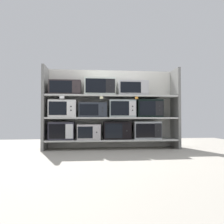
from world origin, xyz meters
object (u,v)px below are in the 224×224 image
Objects in this scene: microwave_2 at (117,130)px; microwave_4 at (63,109)px; microwave_1 at (89,132)px; microwave_10 at (132,89)px; microwave_9 at (100,87)px; microwave_7 at (149,109)px; microwave_3 at (146,130)px; microwave_5 at (93,110)px; microwave_8 at (66,88)px; microwave_6 at (121,109)px; microwave_0 at (62,131)px.

microwave_4 reaches higher than microwave_2.
microwave_10 is (0.83, 0.00, 0.82)m from microwave_1.
microwave_9 is at bearing -180.00° from microwave_2.
microwave_7 is (1.15, -0.00, 0.44)m from microwave_1.
microwave_1 is at bearing 0.01° from microwave_4.
microwave_1 is 0.87× the size of microwave_4.
microwave_4 is at bearing 180.00° from microwave_3.
microwave_9 reaches higher than microwave_7.
microwave_9 is 0.63m from microwave_10.
microwave_5 is 0.86m from microwave_10.
microwave_8 is (-0.51, -0.00, 0.41)m from microwave_5.
microwave_8 is 1.26m from microwave_10.
microwave_3 is (0.57, 0.00, 0.00)m from microwave_2.
microwave_10 reaches higher than microwave_7.
microwave_8 is (-1.53, -0.00, 0.79)m from microwave_3.
microwave_5 is 0.65m from microwave_8.
microwave_6 is (0.55, -0.00, 0.03)m from microwave_5.
microwave_7 is 0.84× the size of microwave_9.
microwave_5 is at bearing 179.90° from microwave_9.
microwave_3 is (1.09, -0.00, 0.03)m from microwave_1.
microwave_0 is at bearing 179.92° from microwave_8.
microwave_10 is (0.30, 0.00, 0.80)m from microwave_2.
microwave_5 is 0.93× the size of microwave_10.
microwave_6 is at bearing -0.03° from microwave_2.
microwave_3 is 1.05× the size of microwave_4.
microwave_3 is 1.21m from microwave_9.
microwave_2 is at bearing -0.02° from microwave_1.
microwave_7 reaches higher than microwave_1.
microwave_4 is at bearing -179.99° from microwave_5.
microwave_3 is 0.90× the size of microwave_9.
microwave_0 is 1.19m from microwave_6.
microwave_7 is at bearing -0.00° from microwave_3.
microwave_7 is at bearing -0.04° from microwave_10.
microwave_10 reaches higher than microwave_6.
microwave_0 is at bearing -179.98° from microwave_5.
microwave_6 is 0.88× the size of microwave_10.
microwave_5 reaches higher than microwave_1.
microwave_1 is 0.83× the size of microwave_5.
microwave_5 is at bearing 179.99° from microwave_3.
microwave_3 reaches higher than microwave_2.
microwave_3 is at bearing -0.01° from microwave_1.
microwave_9 reaches higher than microwave_3.
microwave_0 is 1.08m from microwave_9.
microwave_5 is 1.07× the size of microwave_7.
microwave_4 reaches higher than microwave_1.
microwave_1 is at bearing 179.98° from microwave_6.
microwave_5 is (0.57, 0.00, 0.39)m from microwave_0.
microwave_6 is at bearing -0.03° from microwave_5.
microwave_3 is at bearing 0.01° from microwave_8.
microwave_8 is at bearing -0.08° from microwave_0.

